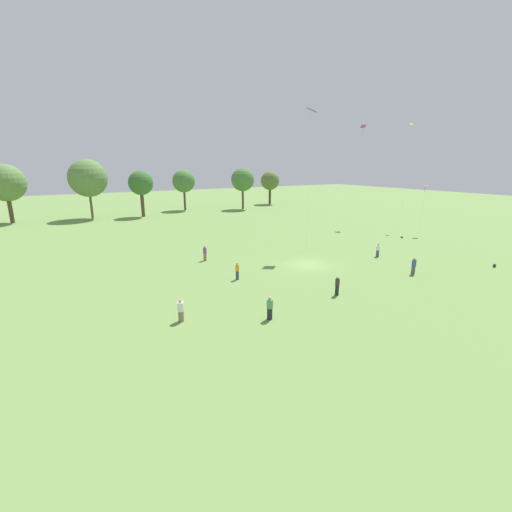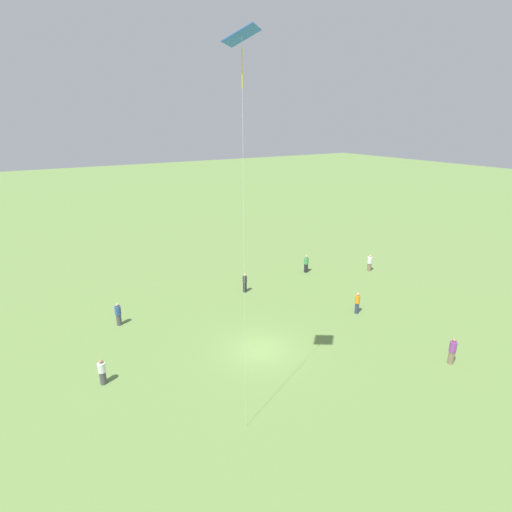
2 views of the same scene
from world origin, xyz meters
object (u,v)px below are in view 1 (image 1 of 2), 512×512
at_px(kite_3, 410,135).
at_px(picnic_bag_1, 402,237).
at_px(person_5, 378,250).
at_px(person_4, 270,308).
at_px(person_3, 414,266).
at_px(kite_1, 312,115).
at_px(kite_2, 425,187).
at_px(picnic_bag_0, 494,266).
at_px(kite_0, 363,132).
at_px(person_1, 237,271).
at_px(person_2, 205,253).
at_px(person_6, 337,286).
at_px(person_0, 181,311).

height_order(kite_3, picnic_bag_1, kite_3).
bearing_deg(person_5, person_4, -43.63).
distance_m(kite_3, picnic_bag_1, 19.11).
relative_size(person_3, person_4, 1.00).
xyz_separation_m(person_5, picnic_bag_1, (12.15, 5.60, -0.68)).
distance_m(kite_1, picnic_bag_1, 24.17).
xyz_separation_m(kite_2, picnic_bag_0, (-9.99, -15.97, -7.30)).
bearing_deg(kite_0, person_1, 95.26).
relative_size(kite_0, picnic_bag_1, 51.86).
relative_size(kite_2, picnic_bag_0, 20.11).
xyz_separation_m(person_1, person_2, (-0.07, 8.05, 0.00)).
bearing_deg(kite_2, kite_0, 115.38).
relative_size(person_6, picnic_bag_1, 5.06).
distance_m(person_0, kite_2, 46.13).
bearing_deg(kite_2, person_4, -142.10).
bearing_deg(kite_2, person_3, -129.55).
bearing_deg(picnic_bag_1, kite_3, 38.51).
bearing_deg(person_4, person_2, -41.74).
bearing_deg(person_6, kite_1, -8.92).
height_order(person_3, person_4, person_4).
height_order(person_0, picnic_bag_0, person_0).
height_order(kite_1, kite_3, kite_3).
distance_m(person_4, kite_2, 41.63).
bearing_deg(person_3, person_4, -35.92).
bearing_deg(kite_2, person_2, -166.99).
distance_m(person_4, picnic_bag_1, 35.86).
xyz_separation_m(person_3, kite_1, (-2.83, 13.88, 15.88)).
height_order(person_4, kite_0, kite_0).
bearing_deg(person_1, person_3, -161.61).
bearing_deg(picnic_bag_1, person_0, -164.72).
bearing_deg(kite_3, person_5, -94.72).
distance_m(person_1, kite_2, 37.35).
xyz_separation_m(person_3, kite_3, (23.17, 19.05, 14.93)).
height_order(person_0, person_2, person_2).
bearing_deg(person_2, picnic_bag_0, -89.99).
distance_m(person_1, person_4, 9.39).
bearing_deg(person_4, kite_2, -104.52).
relative_size(person_5, kite_2, 0.20).
distance_m(person_1, picnic_bag_1, 31.36).
height_order(person_6, kite_3, kite_3).
relative_size(person_6, picnic_bag_0, 4.40).
height_order(person_4, picnic_bag_0, person_4).
bearing_deg(kite_2, person_1, -154.40).
height_order(person_0, picnic_bag_1, person_0).
xyz_separation_m(person_0, person_2, (7.76, 14.19, 0.05)).
relative_size(person_0, person_3, 0.96).
relative_size(person_5, kite_1, 0.09).
distance_m(person_4, person_5, 22.50).
xyz_separation_m(person_3, kite_0, (18.31, 25.15, 15.67)).
bearing_deg(picnic_bag_0, kite_1, 127.18).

